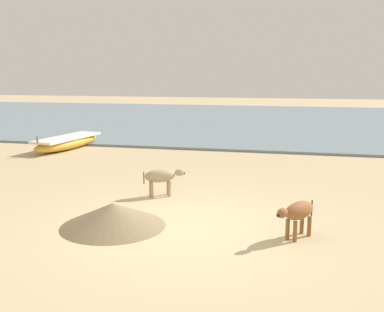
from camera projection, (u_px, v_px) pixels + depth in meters
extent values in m
plane|color=tan|center=(184.00, 228.00, 7.04)|extent=(80.00, 80.00, 0.00)
cube|color=slate|center=(265.00, 120.00, 23.49)|extent=(60.00, 20.00, 0.08)
ellipsoid|color=gold|center=(67.00, 143.00, 14.49)|extent=(1.21, 3.21, 0.40)
cube|color=white|center=(67.00, 138.00, 14.46)|extent=(1.15, 2.83, 0.07)
cube|color=olive|center=(63.00, 140.00, 14.25)|extent=(0.71, 0.21, 0.04)
cylinder|color=olive|center=(37.00, 140.00, 13.11)|extent=(0.06, 0.06, 0.20)
ellipsoid|color=tan|center=(160.00, 176.00, 8.82)|extent=(0.65, 0.51, 0.27)
ellipsoid|color=tan|center=(180.00, 172.00, 8.91)|extent=(0.23, 0.20, 0.14)
sphere|color=#2D2119|center=(184.00, 173.00, 8.94)|extent=(0.08, 0.08, 0.06)
cylinder|color=tan|center=(168.00, 187.00, 8.97)|extent=(0.06, 0.06, 0.30)
cylinder|color=tan|center=(169.00, 189.00, 8.85)|extent=(0.06, 0.06, 0.30)
cylinder|color=tan|center=(151.00, 189.00, 8.88)|extent=(0.06, 0.06, 0.30)
cylinder|color=tan|center=(152.00, 190.00, 8.76)|extent=(0.06, 0.06, 0.30)
cylinder|color=#2D2119|center=(144.00, 178.00, 8.74)|extent=(0.02, 0.02, 0.25)
ellipsoid|color=brown|center=(299.00, 210.00, 6.56)|extent=(0.56, 0.64, 0.27)
ellipsoid|color=brown|center=(282.00, 213.00, 6.29)|extent=(0.22, 0.23, 0.15)
sphere|color=#2D2119|center=(278.00, 215.00, 6.24)|extent=(0.08, 0.08, 0.06)
cylinder|color=brown|center=(295.00, 232.00, 6.45)|extent=(0.06, 0.06, 0.31)
cylinder|color=brown|center=(288.00, 229.00, 6.55)|extent=(0.06, 0.06, 0.31)
cylinder|color=brown|center=(309.00, 226.00, 6.68)|extent=(0.06, 0.06, 0.31)
cylinder|color=brown|center=(302.00, 224.00, 6.78)|extent=(0.06, 0.06, 0.31)
cylinder|color=#2D2119|center=(312.00, 208.00, 6.78)|extent=(0.02, 0.02, 0.25)
cone|color=#7A6647|center=(113.00, 215.00, 7.10)|extent=(2.37, 2.37, 0.38)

